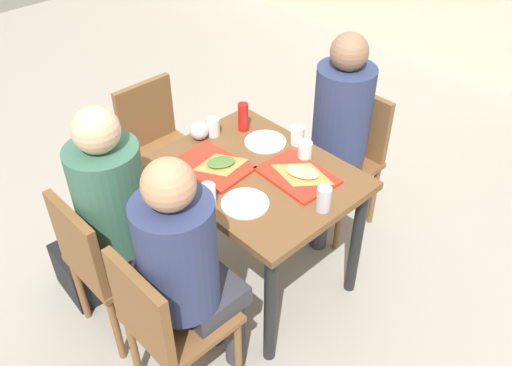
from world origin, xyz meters
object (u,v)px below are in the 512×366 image
Objects in this scene: chair_near_left at (103,258)px; person_far_side at (337,124)px; main_table at (256,190)px; tray_red_far at (297,175)px; handbag at (78,273)px; chair_near_right at (164,320)px; plastic_cup_b at (208,194)px; person_in_brown_jacket at (186,262)px; tray_red_near at (213,166)px; chair_left_end at (158,141)px; plastic_cup_a at (297,135)px; paper_plate_center at (265,142)px; condiment_bottle at (243,117)px; soda_can at (324,199)px; plastic_cup_c at (213,127)px; paper_plate_near_edge at (245,203)px; pizza_slice_a at (221,163)px; pizza_slice_b at (302,173)px; person_in_red at (120,205)px; foil_bundle at (199,131)px; chair_far_side at (348,151)px.

chair_near_left is 1.43m from person_far_side.
main_table is 0.77× the size of person_far_side.
tray_red_far reaches higher than handbag.
chair_near_right reaches higher than plastic_cup_b.
person_in_brown_jacket reaches higher than handbag.
chair_near_left is at bearing -107.75° from main_table.
chair_left_end is at bearing 169.29° from tray_red_near.
chair_left_end is at bearing -159.20° from plastic_cup_a.
chair_near_right is 2.40× the size of tray_red_far.
chair_near_right is at bearing -80.00° from person_far_side.
person_in_brown_jacket reaches higher than main_table.
chair_left_end is (-0.63, 0.76, 0.00)m from chair_near_left.
paper_plate_center is 0.19m from condiment_bottle.
person_in_brown_jacket is 3.98× the size of handbag.
main_table is 7.99× the size of soda_can.
paper_plate_near_edge is at bearing -26.28° from plastic_cup_c.
paper_plate_near_edge is 0.90× the size of pizza_slice_a.
paper_plate_center is 2.20× the size of plastic_cup_c.
tray_red_near is at bearing -10.71° from chair_left_end.
plastic_cup_c is 0.62× the size of condiment_bottle.
paper_plate_center is 0.90× the size of pizza_slice_a.
chair_near_left is at bearing -100.00° from person_far_side.
pizza_slice_a is 0.40m from pizza_slice_b.
tray_red_near reaches higher than handbag.
chair_left_end reaches higher than plastic_cup_b.
condiment_bottle is at bearing 165.50° from soda_can.
person_in_red is 0.49m from tray_red_near.
paper_plate_near_edge is at bearing -80.00° from person_far_side.
plastic_cup_a and foil_bundle have the same top height.
chair_left_end reaches higher than plastic_cup_c.
person_in_red is at bearing -119.42° from tray_red_far.
chair_near_left is 0.82m from foil_bundle.
plastic_cup_b is at bearing -88.71° from chair_far_side.
pizza_slice_b is at bearing 64.06° from chair_near_left.
condiment_bottle is at bearing 169.02° from tray_red_far.
pizza_slice_a is 0.57m from soda_can.
foil_bundle is (-0.66, 0.74, 0.30)m from chair_near_right.
person_in_red is 0.70m from plastic_cup_c.
main_table is 0.23m from pizza_slice_a.
paper_plate_near_edge is 0.69× the size of handbag.
person_far_side is 0.94m from plastic_cup_b.
pizza_slice_a reaches higher than tray_red_near.
person_far_side is 0.73m from soda_can.
pizza_slice_b is (0.04, 0.34, 0.02)m from paper_plate_near_edge.
plastic_cup_c is at bearing -148.17° from paper_plate_center.
pizza_slice_b is 0.29m from plastic_cup_a.
chair_near_right is at bearing -76.10° from plastic_cup_a.
chair_near_right is 3.17× the size of pizza_slice_b.
chair_near_right is at bearing -90.00° from person_in_brown_jacket.
plastic_cup_a is 1.41m from handbag.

